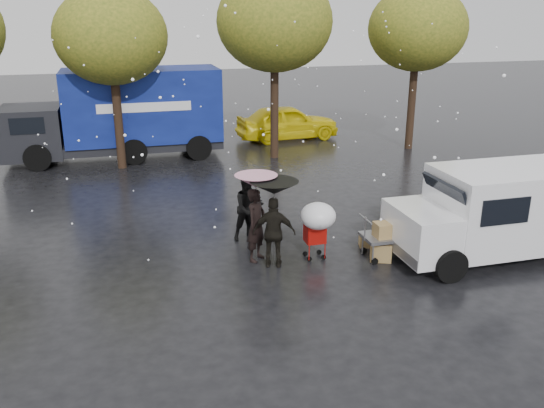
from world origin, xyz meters
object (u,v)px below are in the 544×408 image
object	(u,v)px
shopping_cart	(318,219)
blue_truck	(122,114)
white_van	(499,211)
person_black	(274,233)
yellow_taxi	(287,122)
vendor_cart	(397,228)
person_pink	(256,225)

from	to	relation	value
shopping_cart	blue_truck	world-z (taller)	blue_truck
white_van	person_black	bearing A→B (deg)	171.26
white_van	yellow_taxi	world-z (taller)	white_van
white_van	vendor_cart	bearing A→B (deg)	165.72
vendor_cart	blue_truck	xyz separation A→B (m)	(-6.06, 11.74, 1.03)
person_pink	vendor_cart	distance (m)	3.39
vendor_cart	yellow_taxi	bearing A→B (deg)	84.63
person_black	vendor_cart	size ratio (longest dim) A/B	1.11
person_pink	person_black	world-z (taller)	person_pink
person_black	shopping_cart	distance (m)	1.09
blue_truck	shopping_cart	bearing A→B (deg)	-70.22
person_black	blue_truck	bearing A→B (deg)	-56.26
vendor_cart	shopping_cart	distance (m)	1.98
person_black	shopping_cart	size ratio (longest dim) A/B	1.16
blue_truck	yellow_taxi	bearing A→B (deg)	12.05
vendor_cart	white_van	xyz separation A→B (m)	(2.35, -0.60, 0.43)
person_black	white_van	world-z (taller)	white_van
white_van	yellow_taxi	size ratio (longest dim) A/B	1.06
person_black	yellow_taxi	xyz separation A→B (m)	(4.26, 13.07, -0.06)
person_pink	person_black	size ratio (longest dim) A/B	1.05
vendor_cart	yellow_taxi	world-z (taller)	yellow_taxi
person_pink	blue_truck	world-z (taller)	blue_truck
shopping_cart	white_van	bearing A→B (deg)	-11.43
person_pink	white_van	size ratio (longest dim) A/B	0.36
person_black	yellow_taxi	size ratio (longest dim) A/B	0.37
person_pink	blue_truck	bearing A→B (deg)	56.37
person_pink	shopping_cart	bearing A→B (deg)	-64.95
shopping_cart	blue_truck	size ratio (longest dim) A/B	0.18
white_van	person_pink	bearing A→B (deg)	167.11
shopping_cart	white_van	size ratio (longest dim) A/B	0.30
blue_truck	person_black	bearing A→B (deg)	-75.14
person_black	white_van	size ratio (longest dim) A/B	0.35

